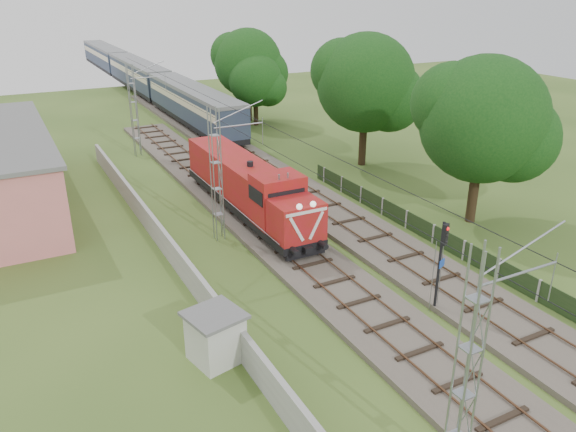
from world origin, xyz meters
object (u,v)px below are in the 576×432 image
coach_rake (138,73)px  signal_post (442,252)px  locomotive (248,186)px  relay_hut (215,336)px

coach_rake → signal_post: bearing=-91.8°
locomotive → coach_rake: size_ratio=0.23×
locomotive → coach_rake: bearing=84.2°
signal_post → coach_rake: bearing=88.2°
locomotive → relay_hut: bearing=-118.9°
coach_rake → signal_post: size_ratio=15.37×
signal_post → relay_hut: size_ratio=1.81×
relay_hut → signal_post: bearing=-7.7°
signal_post → relay_hut: signal_post is taller
locomotive → signal_post: bearing=-78.6°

